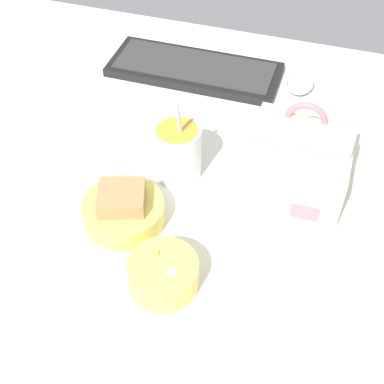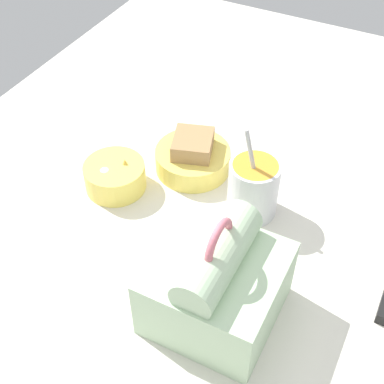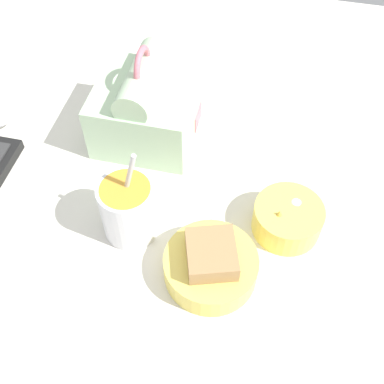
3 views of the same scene
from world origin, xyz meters
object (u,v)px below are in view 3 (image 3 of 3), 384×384
object	(u,v)px
bento_bowl_sandwich	(211,265)
bento_bowl_snacks	(287,218)
lunch_bag	(146,107)
soup_cup	(128,209)

from	to	relation	value
bento_bowl_sandwich	bento_bowl_snacks	world-z (taller)	bento_bowl_sandwich
lunch_bag	soup_cup	distance (cm)	20.46
soup_cup	bento_bowl_sandwich	distance (cm)	14.41
lunch_bag	soup_cup	size ratio (longest dim) A/B	1.07
lunch_bag	bento_bowl_sandwich	size ratio (longest dim) A/B	1.34
lunch_bag	bento_bowl_sandwich	world-z (taller)	lunch_bag
soup_cup	bento_bowl_snacks	size ratio (longest dim) A/B	1.60
lunch_bag	bento_bowl_snacks	size ratio (longest dim) A/B	1.72
lunch_bag	bento_bowl_sandwich	xyz separation A→B (cm)	(-25.08, -16.33, -3.70)
lunch_bag	bento_bowl_snacks	distance (cm)	30.09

